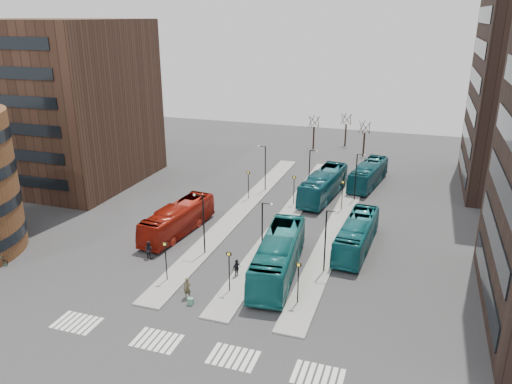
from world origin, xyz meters
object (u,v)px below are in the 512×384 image
(suitcase, at_px, (191,301))
(commuter_b, at_px, (237,268))
(commuter_a, at_px, (149,250))
(teal_bus_d, at_px, (368,174))
(traveller, at_px, (187,288))
(teal_bus_a, at_px, (278,256))
(red_bus, at_px, (178,219))
(teal_bus_c, at_px, (357,235))
(commuter_c, at_px, (274,263))
(teal_bus_b, at_px, (324,185))

(suitcase, bearing_deg, commuter_b, 65.86)
(commuter_a, distance_m, commuter_b, 9.52)
(teal_bus_d, bearing_deg, traveller, -98.65)
(teal_bus_a, bearing_deg, red_bus, 151.82)
(teal_bus_a, xyz_separation_m, teal_bus_d, (4.86, 28.34, -0.23))
(red_bus, relative_size, commuter_b, 6.55)
(teal_bus_c, relative_size, commuter_a, 6.42)
(traveller, height_order, commuter_a, traveller)
(red_bus, distance_m, teal_bus_d, 29.03)
(suitcase, xyz_separation_m, teal_bus_a, (5.40, 7.24, 1.55))
(red_bus, bearing_deg, commuter_a, -84.29)
(suitcase, xyz_separation_m, commuter_c, (4.80, 7.79, 0.47))
(suitcase, height_order, teal_bus_d, teal_bus_d)
(suitcase, xyz_separation_m, commuter_a, (-7.48, 6.31, 0.59))
(commuter_c, bearing_deg, teal_bus_d, 167.42)
(commuter_b, distance_m, commuter_c, 3.65)
(teal_bus_c, bearing_deg, commuter_b, -132.12)
(red_bus, xyz_separation_m, teal_bus_c, (18.95, 2.12, -0.03))
(suitcase, distance_m, teal_bus_b, 29.21)
(suitcase, xyz_separation_m, red_bus, (-7.47, 12.60, 1.32))
(red_bus, relative_size, teal_bus_a, 0.87)
(teal_bus_b, height_order, commuter_b, teal_bus_b)
(suitcase, distance_m, commuter_b, 5.83)
(teal_bus_a, bearing_deg, traveller, -139.08)
(teal_bus_b, xyz_separation_m, traveller, (-5.99, -27.85, -0.84))
(teal_bus_d, height_order, traveller, teal_bus_d)
(traveller, relative_size, commuter_b, 1.04)
(teal_bus_a, bearing_deg, commuter_c, 131.87)
(teal_bus_c, bearing_deg, commuter_a, -152.59)
(teal_bus_b, xyz_separation_m, commuter_b, (-3.31, -23.24, -0.88))
(teal_bus_a, bearing_deg, teal_bus_d, 74.69)
(teal_bus_d, height_order, commuter_a, teal_bus_d)
(teal_bus_a, relative_size, teal_bus_c, 1.16)
(commuter_a, bearing_deg, suitcase, 151.29)
(teal_bus_c, height_order, commuter_a, teal_bus_c)
(teal_bus_b, bearing_deg, teal_bus_d, 60.77)
(teal_bus_a, height_order, teal_bus_c, teal_bus_a)
(suitcase, relative_size, teal_bus_a, 0.04)
(teal_bus_b, xyz_separation_m, teal_bus_c, (6.16, -13.96, -0.17))
(traveller, bearing_deg, commuter_a, 137.63)
(teal_bus_c, bearing_deg, traveller, -127.73)
(teal_bus_a, bearing_deg, teal_bus_c, 45.33)
(teal_bus_a, relative_size, commuter_c, 8.70)
(teal_bus_b, relative_size, teal_bus_c, 1.11)
(teal_bus_b, distance_m, commuter_a, 25.79)
(teal_bus_b, height_order, commuter_c, teal_bus_b)
(commuter_a, xyz_separation_m, commuter_c, (12.27, 1.48, -0.12))
(red_bus, distance_m, commuter_b, 11.90)
(teal_bus_a, bearing_deg, commuter_a, 178.57)
(red_bus, xyz_separation_m, commuter_a, (-0.00, -6.29, -0.72))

